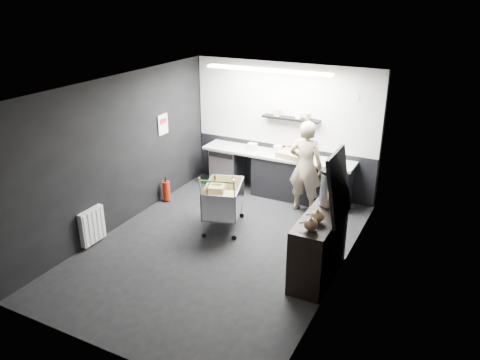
% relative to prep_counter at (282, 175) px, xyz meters
% --- Properties ---
extents(floor, '(5.50, 5.50, 0.00)m').
position_rel_prep_counter_xyz_m(floor, '(-0.14, -2.42, -0.46)').
color(floor, black).
rests_on(floor, ground).
extents(ceiling, '(5.50, 5.50, 0.00)m').
position_rel_prep_counter_xyz_m(ceiling, '(-0.14, -2.42, 2.24)').
color(ceiling, white).
rests_on(ceiling, wall_back).
extents(wall_back, '(5.50, 0.00, 5.50)m').
position_rel_prep_counter_xyz_m(wall_back, '(-0.14, 0.33, 0.89)').
color(wall_back, black).
rests_on(wall_back, floor).
extents(wall_front, '(5.50, 0.00, 5.50)m').
position_rel_prep_counter_xyz_m(wall_front, '(-0.14, -5.17, 0.89)').
color(wall_front, black).
rests_on(wall_front, floor).
extents(wall_left, '(0.00, 5.50, 5.50)m').
position_rel_prep_counter_xyz_m(wall_left, '(-2.14, -2.42, 0.89)').
color(wall_left, black).
rests_on(wall_left, floor).
extents(wall_right, '(0.00, 5.50, 5.50)m').
position_rel_prep_counter_xyz_m(wall_right, '(1.86, -2.42, 0.89)').
color(wall_right, black).
rests_on(wall_right, floor).
extents(kitchen_wall_panel, '(3.95, 0.02, 1.70)m').
position_rel_prep_counter_xyz_m(kitchen_wall_panel, '(-0.14, 0.31, 1.39)').
color(kitchen_wall_panel, silver).
rests_on(kitchen_wall_panel, wall_back).
extents(dado_panel, '(3.95, 0.02, 1.00)m').
position_rel_prep_counter_xyz_m(dado_panel, '(-0.14, 0.31, 0.04)').
color(dado_panel, black).
rests_on(dado_panel, wall_back).
extents(floating_shelf, '(1.20, 0.22, 0.04)m').
position_rel_prep_counter_xyz_m(floating_shelf, '(0.06, 0.20, 1.16)').
color(floating_shelf, black).
rests_on(floating_shelf, wall_back).
extents(wall_clock, '(0.20, 0.03, 0.20)m').
position_rel_prep_counter_xyz_m(wall_clock, '(1.26, 0.30, 1.69)').
color(wall_clock, white).
rests_on(wall_clock, wall_back).
extents(poster, '(0.02, 0.30, 0.40)m').
position_rel_prep_counter_xyz_m(poster, '(-2.12, -1.12, 1.09)').
color(poster, white).
rests_on(poster, wall_left).
extents(poster_red_band, '(0.02, 0.22, 0.10)m').
position_rel_prep_counter_xyz_m(poster_red_band, '(-2.11, -1.12, 1.16)').
color(poster_red_band, red).
rests_on(poster_red_band, poster).
extents(radiator, '(0.10, 0.50, 0.60)m').
position_rel_prep_counter_xyz_m(radiator, '(-2.08, -3.32, -0.11)').
color(radiator, white).
rests_on(radiator, wall_left).
extents(ceiling_strip, '(2.40, 0.20, 0.04)m').
position_rel_prep_counter_xyz_m(ceiling_strip, '(-0.14, -0.57, 2.21)').
color(ceiling_strip, white).
rests_on(ceiling_strip, ceiling).
extents(prep_counter, '(3.20, 0.61, 0.90)m').
position_rel_prep_counter_xyz_m(prep_counter, '(0.00, 0.00, 0.00)').
color(prep_counter, black).
rests_on(prep_counter, floor).
extents(person, '(0.66, 0.44, 1.81)m').
position_rel_prep_counter_xyz_m(person, '(0.65, -0.45, 0.45)').
color(person, beige).
rests_on(person, floor).
extents(shopping_cart, '(0.90, 1.20, 1.13)m').
position_rel_prep_counter_xyz_m(shopping_cart, '(-0.41, -1.78, 0.08)').
color(shopping_cart, silver).
rests_on(shopping_cart, floor).
extents(sideboard, '(0.57, 1.33, 1.98)m').
position_rel_prep_counter_xyz_m(sideboard, '(1.61, -2.47, 0.17)').
color(sideboard, black).
rests_on(sideboard, floor).
extents(fire_extinguisher, '(0.15, 0.15, 0.50)m').
position_rel_prep_counter_xyz_m(fire_extinguisher, '(-1.99, -1.32, -0.22)').
color(fire_extinguisher, '#AC210B').
rests_on(fire_extinguisher, floor).
extents(cardboard_box, '(0.63, 0.52, 0.11)m').
position_rel_prep_counter_xyz_m(cardboard_box, '(0.23, -0.05, 0.50)').
color(cardboard_box, tan).
rests_on(cardboard_box, prep_counter).
extents(pink_tub, '(0.18, 0.18, 0.18)m').
position_rel_prep_counter_xyz_m(pink_tub, '(-0.12, 0.00, 0.53)').
color(pink_tub, white).
rests_on(pink_tub, prep_counter).
extents(white_container, '(0.18, 0.14, 0.16)m').
position_rel_prep_counter_xyz_m(white_container, '(-0.67, -0.05, 0.52)').
color(white_container, white).
rests_on(white_container, prep_counter).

